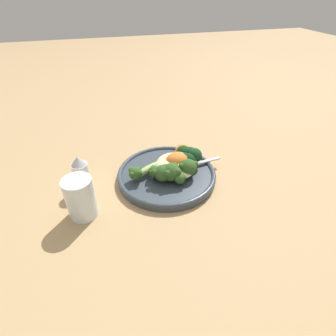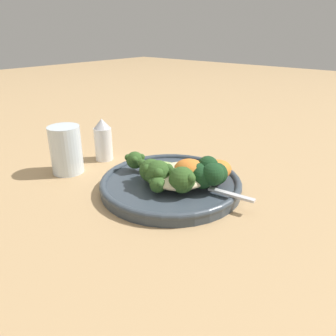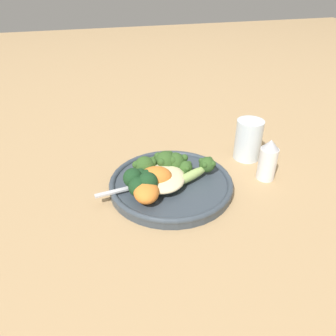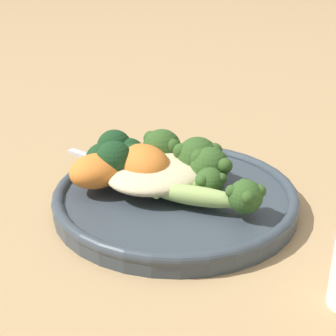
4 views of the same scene
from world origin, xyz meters
The scene contains 15 objects.
ground_plane centered at (0.00, 0.00, 0.00)m, with size 4.00×4.00×0.00m, color tan.
plate centered at (0.01, 0.02, 0.01)m, with size 0.25×0.25×0.02m.
quinoa_mound centered at (0.01, 0.04, 0.03)m, with size 0.11×0.10×0.03m, color beige.
broccoli_stalk_0 centered at (0.01, -0.04, 0.04)m, with size 0.07×0.10×0.03m.
broccoli_stalk_1 centered at (0.01, -0.01, 0.03)m, with size 0.08×0.07×0.03m.
broccoli_stalk_2 centered at (0.03, 0.00, 0.04)m, with size 0.09×0.05×0.04m.
broccoli_stalk_3 centered at (0.04, 0.02, 0.04)m, with size 0.10×0.04×0.04m.
broccoli_stalk_4 centered at (0.04, 0.03, 0.03)m, with size 0.10×0.04×0.03m.
broccoli_stalk_5 centered at (0.03, 0.06, 0.04)m, with size 0.09×0.09×0.04m.
sweet_potato_chunk_0 centered at (-0.04, 0.08, 0.04)m, with size 0.06×0.05×0.03m, color orange.
sweet_potato_chunk_1 centered at (0.00, 0.05, 0.04)m, with size 0.06×0.05×0.04m, color orange.
kale_tuft centered at (-0.01, 0.08, 0.04)m, with size 0.06×0.07×0.04m.
spoon centered at (0.00, 0.09, 0.03)m, with size 0.03×0.12×0.01m.
water_glass centered at (0.08, -0.19, 0.05)m, with size 0.06×0.06×0.09m, color silver.
salt_shaker centered at (-0.01, -0.18, 0.04)m, with size 0.04×0.04×0.09m.
Camera 2 is at (0.41, 0.35, 0.26)m, focal length 35.00 mm.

